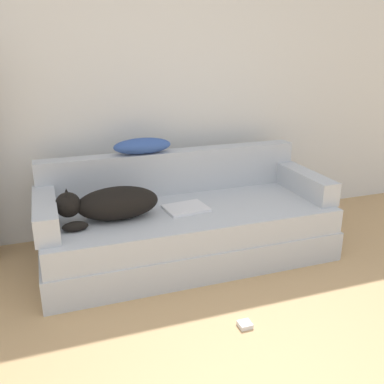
{
  "coord_description": "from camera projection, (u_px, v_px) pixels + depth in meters",
  "views": [
    {
      "loc": [
        -0.74,
        -0.89,
        1.54
      ],
      "look_at": [
        0.21,
        1.78,
        0.55
      ],
      "focal_mm": 40.0,
      "sensor_mm": 36.0,
      "label": 1
    }
  ],
  "objects": [
    {
      "name": "throw_pillow",
      "position": [
        142.0,
        146.0,
        3.26
      ],
      "size": [
        0.45,
        0.18,
        0.12
      ],
      "color": "#335199",
      "rests_on": "couch_backrest"
    },
    {
      "name": "laptop",
      "position": [
        186.0,
        208.0,
        3.1
      ],
      "size": [
        0.33,
        0.27,
        0.02
      ],
      "rotation": [
        0.0,
        0.0,
        0.11
      ],
      "color": "silver",
      "rests_on": "couch"
    },
    {
      "name": "couch",
      "position": [
        188.0,
        233.0,
        3.21
      ],
      "size": [
        2.12,
        0.89,
        0.4
      ],
      "color": "#B2B7BC",
      "rests_on": "ground_plane"
    },
    {
      "name": "couch_arm_left",
      "position": [
        45.0,
        213.0,
        2.8
      ],
      "size": [
        0.15,
        0.7,
        0.18
      ],
      "color": "#B2B7BC",
      "rests_on": "couch"
    },
    {
      "name": "couch_arm_right",
      "position": [
        304.0,
        182.0,
        3.42
      ],
      "size": [
        0.15,
        0.7,
        0.18
      ],
      "color": "#B2B7BC",
      "rests_on": "couch"
    },
    {
      "name": "dog",
      "position": [
        111.0,
        204.0,
        2.89
      ],
      "size": [
        0.69,
        0.29,
        0.24
      ],
      "color": "black",
      "rests_on": "couch"
    },
    {
      "name": "power_adapter",
      "position": [
        245.0,
        325.0,
        2.46
      ],
      "size": [
        0.07,
        0.07,
        0.03
      ],
      "color": "silver",
      "rests_on": "ground_plane"
    },
    {
      "name": "couch_backrest",
      "position": [
        172.0,
        171.0,
        3.42
      ],
      "size": [
        2.08,
        0.15,
        0.34
      ],
      "color": "#B2B7BC",
      "rests_on": "couch"
    },
    {
      "name": "wall_back",
      "position": [
        134.0,
        69.0,
        3.39
      ],
      "size": [
        7.02,
        0.06,
        2.7
      ],
      "color": "silver",
      "rests_on": "ground_plane"
    }
  ]
}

